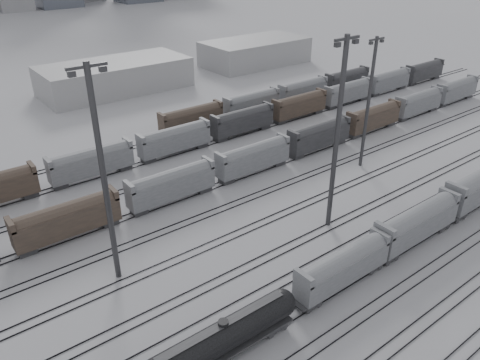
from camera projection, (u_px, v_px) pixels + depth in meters
ground at (363, 280)px, 59.19m from camera, size 900.00×900.00×0.00m
tracks at (272, 221)px, 71.42m from camera, size 220.00×71.50×0.16m
tank_car_b at (224, 337)px, 47.29m from camera, size 18.87×3.14×4.66m
hopper_car_a at (343, 266)px, 56.76m from camera, size 14.27×2.84×5.10m
hopper_car_b at (417, 222)px, 64.82m from camera, size 15.79×3.14×5.65m
light_mast_b at (103, 175)px, 53.15m from camera, size 4.41×0.70×27.53m
light_mast_c at (337, 133)px, 63.77m from camera, size 4.47×0.72×27.96m
light_mast_d at (369, 101)px, 82.87m from camera, size 3.82×0.61×23.86m
bg_string_near at (253, 159)px, 84.64m from camera, size 151.00×3.00×5.60m
bg_string_mid at (242, 122)px, 101.26m from camera, size 151.00×3.00×5.60m
bg_string_far at (278, 98)px, 116.32m from camera, size 66.00×3.00×5.60m
warehouse_mid at (116, 76)px, 129.32m from camera, size 40.00×18.00×8.00m
warehouse_right at (255, 52)px, 156.33m from camera, size 35.00×18.00×8.00m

